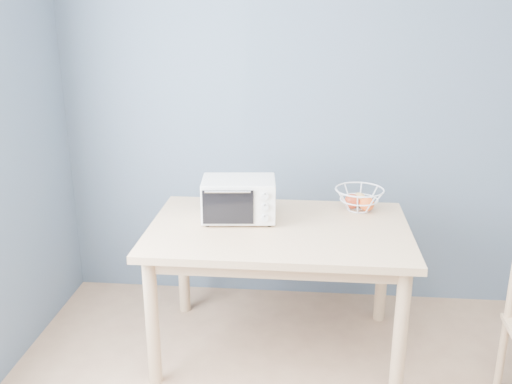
{
  "coord_description": "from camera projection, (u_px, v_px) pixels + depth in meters",
  "views": [
    {
      "loc": [
        -0.43,
        -1.28,
        1.89
      ],
      "look_at": [
        -0.7,
        1.61,
        0.93
      ],
      "focal_mm": 40.0,
      "sensor_mm": 36.0,
      "label": 1
    }
  ],
  "objects": [
    {
      "name": "room",
      "position": [
        485.0,
        265.0,
        1.36
      ],
      "size": [
        4.01,
        4.51,
        2.61
      ],
      "color": "tan",
      "rests_on": "ground"
    },
    {
      "name": "dining_table",
      "position": [
        279.0,
        244.0,
        3.1
      ],
      "size": [
        1.4,
        0.9,
        0.75
      ],
      "color": "tan",
      "rests_on": "ground"
    },
    {
      "name": "toaster_oven",
      "position": [
        236.0,
        199.0,
        3.13
      ],
      "size": [
        0.42,
        0.33,
        0.23
      ],
      "rotation": [
        0.0,
        0.0,
        0.09
      ],
      "color": "silver",
      "rests_on": "dining_table"
    },
    {
      "name": "fruit_basket",
      "position": [
        359.0,
        199.0,
        3.3
      ],
      "size": [
        0.32,
        0.32,
        0.13
      ],
      "rotation": [
        0.0,
        0.0,
        -0.16
      ],
      "color": "white",
      "rests_on": "dining_table"
    }
  ]
}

